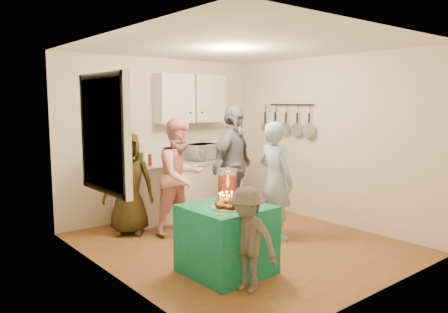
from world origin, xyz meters
TOP-DOWN VIEW (x-y plane):
  - floor at (0.00, 0.00)m, footprint 4.00×4.00m
  - ceiling at (0.00, 0.00)m, footprint 4.00×4.00m
  - back_wall at (0.00, 2.00)m, footprint 3.60×3.60m
  - left_wall at (-1.80, 0.00)m, footprint 4.00×4.00m
  - right_wall at (1.80, 0.00)m, footprint 4.00×4.00m
  - window_night at (-1.77, 0.30)m, footprint 0.04×1.00m
  - counter at (0.20, 1.70)m, footprint 2.20×0.58m
  - countertop at (0.20, 1.70)m, footprint 2.24×0.62m
  - upper_cabinet at (0.50, 1.85)m, footprint 1.30×0.30m
  - pot_rack at (1.72, 0.70)m, footprint 0.12×1.00m
  - microwave at (0.60, 1.70)m, footprint 0.57×0.45m
  - party_table at (-0.77, -0.64)m, footprint 0.87×0.87m
  - donut_cake at (-0.82, -0.73)m, footprint 0.38×0.38m
  - punch_jar at (-0.56, -0.39)m, footprint 0.22×0.22m
  - man_birthday at (0.55, -0.10)m, footprint 0.40×0.60m
  - woman_back_left at (-0.94, 1.37)m, footprint 0.86×0.79m
  - woman_back_center at (-0.33, 0.94)m, footprint 0.89×0.74m
  - woman_back_right at (0.49, 0.74)m, footprint 1.17×0.82m
  - child_near_left at (-0.92, -1.13)m, footprint 0.57×0.77m

SIDE VIEW (x-z plane):
  - floor at x=0.00m, z-range 0.00..0.00m
  - party_table at x=-0.77m, z-range 0.00..0.76m
  - counter at x=0.20m, z-range 0.00..0.86m
  - child_near_left at x=-0.92m, z-range 0.00..1.07m
  - woman_back_left at x=-0.94m, z-range 0.00..1.47m
  - man_birthday at x=0.55m, z-range 0.00..1.63m
  - woman_back_center at x=-0.33m, z-range 0.00..1.66m
  - donut_cake at x=-0.82m, z-range 0.76..0.94m
  - countertop at x=0.20m, z-range 0.86..0.91m
  - woman_back_right at x=0.49m, z-range 0.00..1.84m
  - punch_jar at x=-0.56m, z-range 0.76..1.10m
  - microwave at x=0.60m, z-range 0.91..1.19m
  - back_wall at x=0.00m, z-range 1.30..1.30m
  - left_wall at x=-1.80m, z-range 1.30..1.30m
  - right_wall at x=1.80m, z-range 1.30..1.30m
  - window_night at x=-1.77m, z-range 0.95..2.15m
  - pot_rack at x=1.72m, z-range 1.30..1.90m
  - upper_cabinet at x=0.50m, z-range 1.55..2.35m
  - ceiling at x=0.00m, z-range 2.60..2.60m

